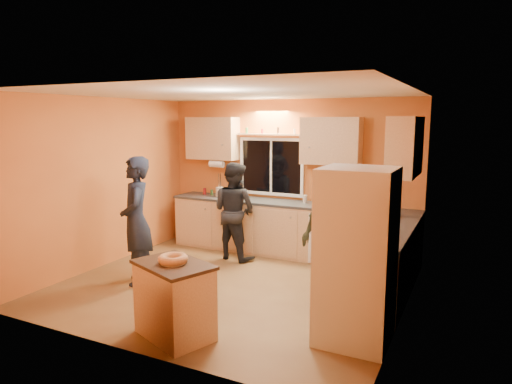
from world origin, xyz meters
The scene contains 14 objects.
ground centered at (0.00, 0.00, 0.00)m, with size 4.50×4.50×0.00m, color brown.
room_shell centered at (0.12, 0.41, 1.62)m, with size 4.54×4.04×2.61m.
back_counter centered at (0.01, 1.70, 0.45)m, with size 4.23×0.62×0.90m.
right_counter centered at (1.95, 0.50, 0.45)m, with size 0.62×1.84×0.90m.
refrigerator centered at (1.89, -0.80, 0.90)m, with size 0.72×0.70×1.80m, color silver.
island centered at (0.18, -1.54, 0.41)m, with size 0.98×0.83×0.80m.
bundt_pastry centered at (0.18, -1.54, 0.85)m, with size 0.31×0.31×0.09m, color tan.
person_left centered at (-1.25, -0.44, 0.88)m, with size 0.65×0.42×1.77m, color black.
person_center centered at (-0.59, 1.15, 0.79)m, with size 0.77×0.60×1.59m, color black.
person_right centered at (1.39, 0.08, 0.85)m, with size 0.99×0.41×1.69m, color #353E27.
mixing_bowl centered at (1.10, 1.74, 0.94)m, with size 0.37×0.37×0.09m, color black.
utensil_crock centered at (-1.18, 1.69, 0.99)m, with size 0.14×0.14×0.17m, color beige.
potted_plant centered at (1.92, 0.06, 1.06)m, with size 0.29×0.25×0.32m, color gray.
red_box centered at (1.89, 1.30, 0.94)m, with size 0.16×0.12×0.07m, color maroon.
Camera 1 is at (2.93, -5.22, 2.27)m, focal length 32.00 mm.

